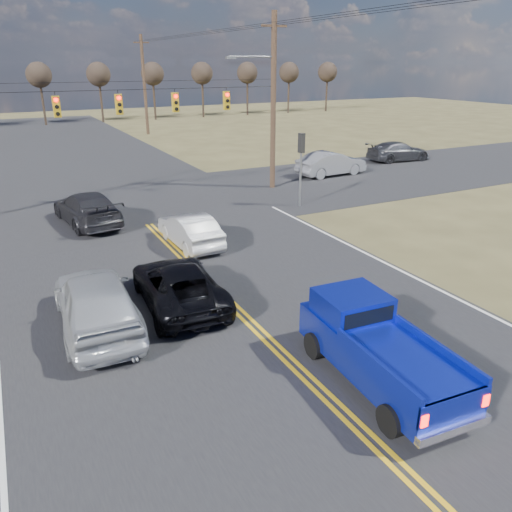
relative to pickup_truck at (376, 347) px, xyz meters
name	(u,v)px	position (x,y,z in m)	size (l,w,h in m)	color
ground	(305,377)	(-1.45, 0.82, -0.90)	(160.00, 160.00, 0.00)	brown
road_main	(176,251)	(-1.45, 10.82, -0.90)	(14.00, 120.00, 0.02)	#28282B
road_cross	(129,205)	(-1.45, 18.82, -0.90)	(120.00, 12.00, 0.02)	#28282B
signal_gantry	(130,109)	(-0.95, 18.61, 4.17)	(19.60, 4.83, 10.00)	#473323
utility_poles	(124,107)	(-1.45, 17.82, 4.33)	(19.60, 58.32, 10.00)	#473323
treeline	(87,88)	(-1.45, 27.79, 4.81)	(87.00, 117.80, 7.40)	#33261C
pickup_truck	(376,347)	(0.00, 0.00, 0.00)	(2.23, 5.03, 1.85)	black
silver_suv	(96,301)	(-5.52, 5.66, 0.00)	(2.11, 5.24, 1.79)	#B2B5BA
black_suv	(179,285)	(-2.91, 6.08, -0.21)	(2.29, 4.97, 1.38)	black
white_car_queue	(190,230)	(-0.65, 11.21, -0.21)	(1.46, 4.19, 1.38)	silver
dgrey_car_queue	(87,208)	(-3.98, 16.32, -0.12)	(2.17, 5.34, 1.55)	#2C2B30
cross_car_east_near	(331,164)	(12.88, 20.13, -0.08)	(4.98, 1.74, 1.64)	gray
cross_car_east_far	(398,151)	(20.76, 22.20, -0.15)	(5.16, 2.10, 1.50)	#37383D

